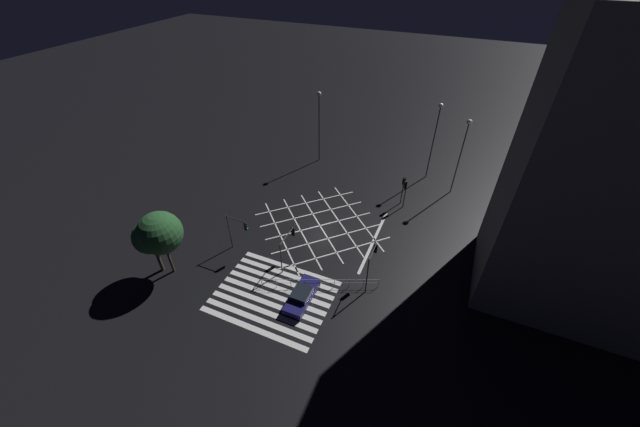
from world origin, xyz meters
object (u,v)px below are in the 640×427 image
(traffic_light_ne_cross, at_px, (403,185))
(street_tree_far, at_px, (150,237))
(traffic_light_ne_main, at_px, (405,189))
(street_lamp_east, at_px, (437,126))
(street_lamp_west, at_px, (319,112))
(waiting_car, at_px, (302,295))
(street_tree_near, at_px, (160,233))
(traffic_light_median_south, at_px, (288,241))
(street_lamp_far, at_px, (464,140))
(traffic_light_sw_main, at_px, (238,228))
(traffic_light_se_cross, at_px, (372,259))

(traffic_light_ne_cross, bearing_deg, street_tree_far, -43.39)
(traffic_light_ne_main, bearing_deg, street_lamp_east, -100.12)
(traffic_light_ne_main, bearing_deg, street_lamp_west, -25.09)
(street_lamp_west, distance_m, waiting_car, 25.40)
(street_lamp_east, xyz_separation_m, street_tree_near, (-19.03, -26.39, -2.32))
(waiting_car, bearing_deg, street_lamp_east, -14.48)
(traffic_light_median_south, height_order, street_lamp_west, street_lamp_west)
(street_lamp_east, bearing_deg, traffic_light_ne_main, -100.12)
(street_lamp_far, relative_size, street_tree_far, 1.66)
(traffic_light_ne_main, distance_m, street_lamp_far, 8.57)
(traffic_light_median_south, bearing_deg, traffic_light_sw_main, 95.22)
(street_lamp_far, bearing_deg, traffic_light_ne_cross, -136.41)
(traffic_light_sw_main, xyz_separation_m, traffic_light_ne_cross, (12.88, 14.15, -0.38))
(traffic_light_ne_main, relative_size, traffic_light_ne_cross, 0.97)
(traffic_light_ne_cross, bearing_deg, traffic_light_sw_main, -42.32)
(street_lamp_west, distance_m, street_tree_near, 25.37)
(traffic_light_ne_main, distance_m, traffic_light_ne_cross, 0.63)
(traffic_light_ne_main, distance_m, street_tree_far, 26.69)
(street_lamp_west, distance_m, street_tree_far, 25.92)
(traffic_light_sw_main, xyz_separation_m, street_tree_near, (-4.42, -5.03, 1.83))
(traffic_light_median_south, bearing_deg, street_lamp_east, -24.40)
(traffic_light_se_cross, xyz_separation_m, street_lamp_far, (4.95, 18.18, 3.96))
(traffic_light_se_cross, relative_size, street_lamp_west, 0.43)
(traffic_light_median_south, distance_m, waiting_car, 5.28)
(street_lamp_far, distance_m, street_tree_near, 33.04)
(traffic_light_sw_main, height_order, street_tree_far, street_tree_far)
(street_tree_near, bearing_deg, street_lamp_far, 47.00)
(traffic_light_se_cross, relative_size, street_lamp_east, 0.43)
(traffic_light_ne_main, height_order, street_lamp_far, street_lamp_far)
(street_lamp_west, bearing_deg, traffic_light_median_south, -74.91)
(street_lamp_west, height_order, street_tree_far, street_lamp_west)
(traffic_light_ne_cross, height_order, street_tree_near, street_tree_near)
(traffic_light_se_cross, height_order, street_lamp_east, street_lamp_east)
(street_lamp_west, xyz_separation_m, waiting_car, (8.37, -23.08, -6.54))
(street_lamp_west, bearing_deg, traffic_light_ne_main, -25.09)
(traffic_light_ne_main, xyz_separation_m, street_tree_near, (-17.65, -18.66, 2.29))
(street_lamp_east, relative_size, street_lamp_far, 1.04)
(traffic_light_ne_cross, bearing_deg, traffic_light_ne_main, 33.57)
(traffic_light_ne_cross, distance_m, street_lamp_far, 8.41)
(street_tree_far, distance_m, waiting_car, 14.39)
(traffic_light_sw_main, bearing_deg, street_tree_near, -131.32)
(traffic_light_median_south, bearing_deg, traffic_light_se_cross, -86.90)
(traffic_light_ne_cross, xyz_separation_m, street_lamp_west, (-12.99, 5.72, 4.46))
(traffic_light_ne_cross, xyz_separation_m, street_lamp_far, (5.18, 4.93, 4.43))
(street_lamp_east, distance_m, street_lamp_far, 4.14)
(street_tree_near, bearing_deg, traffic_light_median_south, 29.93)
(waiting_car, bearing_deg, traffic_light_se_cross, -49.74)
(street_tree_far, bearing_deg, traffic_light_ne_cross, 46.61)
(street_lamp_east, bearing_deg, street_tree_near, -125.79)
(traffic_light_median_south, height_order, street_tree_near, street_tree_near)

